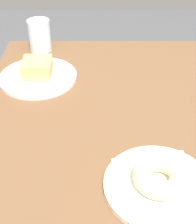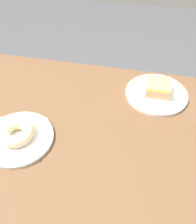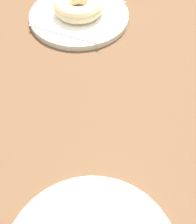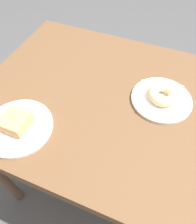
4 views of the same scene
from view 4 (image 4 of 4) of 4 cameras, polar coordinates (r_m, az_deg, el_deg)
The scene contains 8 objects.
ground_plane at distance 1.46m, azimuth 4.05°, elevation -17.15°, with size 6.00×6.00×0.00m, color #454548.
table at distance 0.84m, azimuth 6.73°, elevation -0.71°, with size 1.11×0.77×0.78m.
plate_glazed_square at distance 0.75m, azimuth -20.76°, elevation -3.80°, with size 0.23×0.23×0.01m, color silver.
napkin_glazed_square at distance 0.75m, azimuth -20.92°, elevation -3.49°, with size 0.13×0.13×0.00m, color white.
donut_glazed_square at distance 0.73m, azimuth -21.48°, elevation -2.40°, with size 0.08×0.08×0.05m.
plate_sugar_ring at distance 0.81m, azimuth 16.77°, elevation 3.28°, with size 0.22×0.22×0.01m, color silver.
napkin_sugar_ring at distance 0.80m, azimuth 16.89°, elevation 3.63°, with size 0.16×0.16×0.00m, color white.
donut_sugar_ring at distance 0.79m, azimuth 17.23°, elevation 4.57°, with size 0.11×0.11×0.04m, color beige.
Camera 4 is at (0.09, -0.50, 1.37)m, focal length 33.74 mm.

